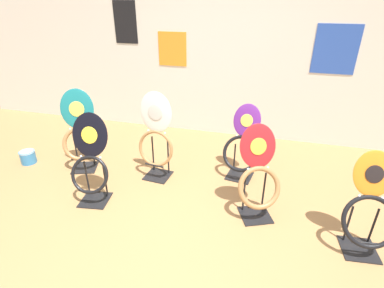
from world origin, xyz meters
name	(u,v)px	position (x,y,z in m)	size (l,w,h in m)	color
ground_plane	(153,252)	(0.00, 0.00, 0.00)	(14.00, 14.00, 0.00)	#A37547
wall_back	(216,44)	(0.00, 2.51, 1.30)	(8.00, 0.07, 2.60)	silver
toilet_seat_display_teal_sax	(79,134)	(-1.30, 1.05, 0.45)	(0.46, 0.40, 0.96)	black
toilet_seat_display_crimson_swirl	(258,177)	(0.78, 0.71, 0.42)	(0.47, 0.45, 0.89)	black
toilet_seat_display_orange_sun	(370,210)	(1.65, 0.50, 0.40)	(0.45, 0.40, 0.84)	black
toilet_seat_display_purple_note	(242,146)	(0.56, 1.36, 0.38)	(0.45, 0.41, 0.83)	black
toilet_seat_display_white_plain	(156,137)	(-0.37, 1.10, 0.51)	(0.43, 0.30, 1.01)	black
toilet_seat_display_jazz_black	(90,164)	(-0.84, 0.52, 0.42)	(0.41, 0.37, 0.91)	black
paint_can	(28,157)	(-2.05, 0.97, 0.09)	(0.19, 0.19, 0.16)	teal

